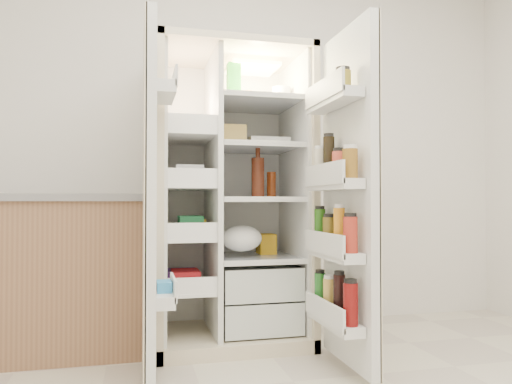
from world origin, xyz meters
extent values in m
cube|color=silver|center=(0.00, 2.00, 1.35)|extent=(4.00, 0.02, 2.70)
cube|color=beige|center=(-0.18, 1.93, 0.90)|extent=(0.92, 0.04, 1.80)
cube|color=beige|center=(-0.62, 1.60, 0.90)|extent=(0.04, 0.70, 1.80)
cube|color=beige|center=(0.26, 1.60, 0.90)|extent=(0.04, 0.70, 1.80)
cube|color=beige|center=(-0.18, 1.60, 1.78)|extent=(0.92, 0.70, 0.04)
cube|color=beige|center=(-0.18, 1.60, 0.04)|extent=(0.92, 0.70, 0.08)
cube|color=silver|center=(-0.18, 1.90, 0.92)|extent=(0.84, 0.02, 1.68)
cube|color=silver|center=(-0.59, 1.60, 0.92)|extent=(0.02, 0.62, 1.68)
cube|color=silver|center=(0.23, 1.60, 0.92)|extent=(0.02, 0.62, 1.68)
cube|color=silver|center=(-0.29, 1.60, 0.92)|extent=(0.03, 0.62, 1.68)
cube|color=silver|center=(-0.02, 1.58, 0.18)|extent=(0.47, 0.52, 0.19)
cube|color=silver|center=(-0.02, 1.58, 0.39)|extent=(0.47, 0.52, 0.19)
cube|color=#FFD18C|center=(-0.02, 1.65, 1.72)|extent=(0.30, 0.30, 0.02)
cube|color=white|center=(-0.44, 1.60, 0.35)|extent=(0.28, 0.58, 0.02)
cube|color=white|center=(-0.44, 1.60, 0.65)|extent=(0.28, 0.58, 0.02)
cube|color=white|center=(-0.44, 1.60, 0.95)|extent=(0.28, 0.58, 0.02)
cube|color=white|center=(-0.44, 1.60, 1.25)|extent=(0.28, 0.58, 0.02)
cube|color=silver|center=(-0.02, 1.60, 0.52)|extent=(0.49, 0.58, 0.01)
cube|color=silver|center=(-0.02, 1.60, 0.88)|extent=(0.49, 0.58, 0.01)
cube|color=silver|center=(-0.02, 1.60, 1.20)|extent=(0.49, 0.58, 0.02)
cube|color=silver|center=(-0.02, 1.60, 1.48)|extent=(0.49, 0.58, 0.02)
cube|color=red|center=(-0.44, 1.60, 0.41)|extent=(0.16, 0.20, 0.10)
cube|color=#217B43|center=(-0.44, 1.60, 0.72)|extent=(0.14, 0.18, 0.12)
cube|color=white|center=(-0.44, 1.60, 0.99)|extent=(0.20, 0.22, 0.07)
cube|color=orange|center=(-0.44, 1.60, 1.33)|extent=(0.15, 0.16, 0.14)
cube|color=#5E349D|center=(-0.44, 1.60, 0.40)|extent=(0.18, 0.20, 0.09)
cube|color=gold|center=(-0.44, 1.60, 0.71)|extent=(0.14, 0.18, 0.10)
cube|color=white|center=(-0.44, 1.60, 1.02)|extent=(0.16, 0.16, 0.12)
sphere|color=#E55D12|center=(-0.15, 1.50, 0.12)|extent=(0.07, 0.07, 0.07)
sphere|color=#E55D12|center=(-0.06, 1.54, 0.12)|extent=(0.07, 0.07, 0.07)
sphere|color=#E55D12|center=(0.04, 1.50, 0.12)|extent=(0.07, 0.07, 0.07)
sphere|color=#E55D12|center=(-0.10, 1.64, 0.12)|extent=(0.07, 0.07, 0.07)
sphere|color=#E55D12|center=(0.00, 1.62, 0.12)|extent=(0.07, 0.07, 0.07)
sphere|color=#E55D12|center=(0.10, 1.58, 0.12)|extent=(0.07, 0.07, 0.07)
sphere|color=#E55D12|center=(-0.18, 1.58, 0.12)|extent=(0.07, 0.07, 0.07)
sphere|color=#E55D12|center=(0.06, 1.64, 0.12)|extent=(0.07, 0.07, 0.07)
ellipsoid|color=#3A7025|center=(-0.02, 1.60, 0.40)|extent=(0.26, 0.24, 0.11)
cylinder|color=#471B0F|center=(-0.02, 1.52, 1.01)|extent=(0.08, 0.08, 0.25)
cylinder|color=maroon|center=(0.09, 1.61, 0.97)|extent=(0.06, 0.06, 0.17)
cube|color=#217B23|center=(-0.16, 1.56, 1.60)|extent=(0.08, 0.08, 0.23)
cylinder|color=white|center=(0.16, 1.60, 1.54)|extent=(0.12, 0.12, 0.11)
cylinder|color=#925921|center=(-0.05, 1.68, 1.53)|extent=(0.07, 0.07, 0.09)
cube|color=white|center=(0.07, 1.60, 1.24)|extent=(0.26, 0.11, 0.06)
cube|color=#B29247|center=(-0.19, 1.55, 1.27)|extent=(0.20, 0.11, 0.12)
ellipsoid|color=white|center=(-0.11, 1.55, 0.61)|extent=(0.25, 0.23, 0.16)
cube|color=gold|center=(0.08, 1.70, 0.59)|extent=(0.11, 0.13, 0.13)
cube|color=silver|center=(-0.68, 1.05, 0.90)|extent=(0.05, 0.40, 1.72)
cube|color=beige|center=(-0.70, 1.05, 0.90)|extent=(0.01, 0.40, 1.72)
cube|color=silver|center=(-0.61, 1.05, 0.40)|extent=(0.09, 0.32, 0.06)
cube|color=silver|center=(-0.61, 1.05, 1.40)|extent=(0.09, 0.32, 0.06)
cube|color=#338CCC|center=(-0.61, 1.05, 0.43)|extent=(0.07, 0.12, 0.10)
cube|color=silver|center=(0.32, 0.96, 0.90)|extent=(0.05, 0.58, 1.72)
cube|color=beige|center=(0.35, 0.96, 0.90)|extent=(0.01, 0.58, 1.72)
cube|color=silver|center=(0.24, 0.96, 0.26)|extent=(0.11, 0.50, 0.05)
cube|color=silver|center=(0.24, 0.96, 0.60)|extent=(0.11, 0.50, 0.05)
cube|color=silver|center=(0.24, 0.96, 0.95)|extent=(0.11, 0.50, 0.05)
cube|color=silver|center=(0.24, 0.96, 1.38)|extent=(0.11, 0.50, 0.05)
cylinder|color=#670B0B|center=(0.24, 0.76, 0.39)|extent=(0.07, 0.07, 0.20)
cylinder|color=black|center=(0.24, 0.89, 0.40)|extent=(0.06, 0.06, 0.22)
cylinder|color=gold|center=(0.24, 1.02, 0.38)|extent=(0.06, 0.06, 0.18)
cylinder|color=#257126|center=(0.24, 1.15, 0.38)|extent=(0.06, 0.06, 0.19)
cylinder|color=#9E271A|center=(0.24, 0.76, 0.71)|extent=(0.07, 0.07, 0.17)
cylinder|color=orange|center=(0.24, 0.89, 0.73)|extent=(0.06, 0.06, 0.21)
cylinder|color=brown|center=(0.24, 1.02, 0.70)|extent=(0.07, 0.07, 0.16)
cylinder|color=#255B14|center=(0.24, 1.15, 0.72)|extent=(0.06, 0.06, 0.20)
cylinder|color=brown|center=(0.24, 0.76, 1.04)|extent=(0.07, 0.07, 0.14)
cylinder|color=#BA4430|center=(0.24, 0.89, 1.04)|extent=(0.07, 0.07, 0.14)
cylinder|color=black|center=(0.24, 1.02, 1.09)|extent=(0.06, 0.06, 0.23)
cylinder|color=beige|center=(0.24, 1.15, 1.06)|extent=(0.06, 0.06, 0.18)
cylinder|color=olive|center=(0.24, 0.84, 1.45)|extent=(0.08, 0.08, 0.10)
cube|color=#8A6345|center=(-1.29, 1.67, 0.43)|extent=(1.21, 0.63, 0.87)
cube|color=gray|center=(-1.29, 1.67, 0.89)|extent=(1.25, 0.67, 0.04)
camera|label=1|loc=(-0.74, -1.34, 0.87)|focal=34.00mm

